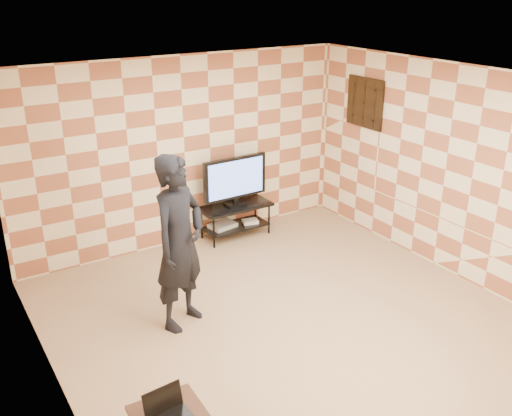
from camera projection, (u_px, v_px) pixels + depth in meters
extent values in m
plane|color=tan|center=(284.00, 317.00, 6.59)|extent=(5.00, 5.00, 0.00)
cube|color=beige|center=(185.00, 152.00, 8.04)|extent=(5.00, 0.02, 2.70)
cube|color=beige|center=(484.00, 318.00, 4.12)|extent=(5.00, 0.02, 2.70)
cube|color=beige|center=(45.00, 267.00, 4.85)|extent=(0.02, 5.00, 2.70)
cube|color=beige|center=(446.00, 170.00, 7.31)|extent=(0.02, 5.00, 2.70)
cube|color=white|center=(289.00, 81.00, 5.57)|extent=(5.00, 5.00, 0.02)
cube|color=black|center=(365.00, 103.00, 8.29)|extent=(0.04, 0.72, 0.72)
cube|color=black|center=(365.00, 103.00, 8.29)|extent=(0.04, 0.03, 0.68)
cube|color=black|center=(365.00, 103.00, 8.29)|extent=(0.04, 0.68, 0.03)
cube|color=black|center=(235.00, 206.00, 8.47)|extent=(1.08, 0.48, 0.04)
cube|color=black|center=(236.00, 226.00, 8.59)|extent=(0.97, 0.43, 0.03)
cylinder|color=black|center=(214.00, 232.00, 8.17)|extent=(0.03, 0.03, 0.50)
cylinder|color=black|center=(202.00, 223.00, 8.48)|extent=(0.03, 0.03, 0.50)
cylinder|color=black|center=(269.00, 218.00, 8.64)|extent=(0.03, 0.03, 0.50)
cylinder|color=black|center=(255.00, 210.00, 8.94)|extent=(0.03, 0.03, 0.50)
cube|color=black|center=(235.00, 204.00, 8.46)|extent=(0.30, 0.20, 0.03)
cube|color=black|center=(235.00, 200.00, 8.44)|extent=(0.08, 0.06, 0.09)
cube|color=black|center=(235.00, 178.00, 8.31)|extent=(1.02, 0.09, 0.62)
cube|color=#5072CA|center=(236.00, 178.00, 8.28)|extent=(0.91, 0.03, 0.54)
cube|color=#AFAFB2|center=(223.00, 225.00, 8.51)|extent=(0.42, 0.33, 0.06)
cube|color=silver|center=(250.00, 221.00, 8.66)|extent=(0.26, 0.21, 0.05)
cube|color=#352217|center=(187.00, 414.00, 4.79)|extent=(0.05, 0.05, 0.46)
cube|color=black|center=(163.00, 400.00, 4.40)|extent=(0.33, 0.08, 0.21)
imported|color=black|center=(179.00, 243.00, 6.13)|extent=(0.86, 0.76, 1.98)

